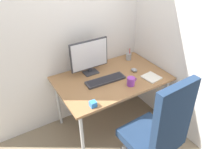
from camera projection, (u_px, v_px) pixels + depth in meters
ground_plane at (112, 122)px, 2.89m from camera, size 8.00×8.00×0.00m
wall_back at (91, 9)px, 2.47m from camera, size 2.87×0.04×2.80m
wall_side_right at (176, 14)px, 2.29m from camera, size 0.04×2.42×2.80m
desk at (112, 81)px, 2.55m from camera, size 1.26×0.82×0.70m
office_chair at (159, 132)px, 1.96m from camera, size 0.59×0.61×1.17m
monitor at (89, 56)px, 2.50m from camera, size 0.47×0.13×0.41m
keyboard at (105, 80)px, 2.45m from camera, size 0.46×0.16×0.03m
mouse at (134, 70)px, 2.64m from camera, size 0.07×0.09×0.04m
pen_holder at (129, 56)px, 2.88m from camera, size 0.07×0.07×0.17m
notebook at (151, 77)px, 2.52m from camera, size 0.20×0.21×0.01m
coffee_mug at (131, 81)px, 2.37m from camera, size 0.12×0.09×0.10m
desk_clamp_accessory at (93, 104)px, 2.07m from camera, size 0.06×0.06×0.06m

